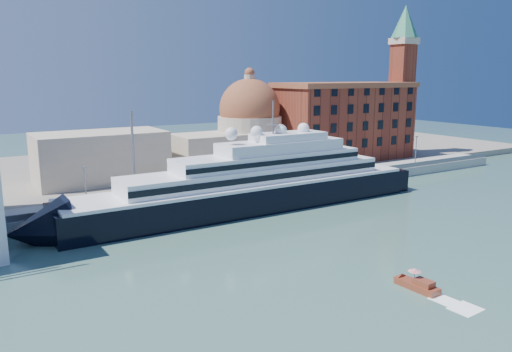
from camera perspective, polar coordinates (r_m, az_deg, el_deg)
ground at (r=85.10m, az=6.84°, el=-7.36°), size 400.00×400.00×0.00m
quay at (r=112.23m, az=-4.02°, el=-2.02°), size 180.00×10.00×2.50m
land at (r=149.06m, az=-11.39°, el=1.04°), size 260.00×72.00×2.00m
quay_fence at (r=107.94m, az=-2.91°, el=-1.54°), size 180.00×0.10×1.20m
superyacht at (r=101.27m, az=-2.00°, el=-1.59°), size 86.96×12.06×25.99m
water_taxi at (r=69.36m, az=18.04°, el=-11.72°), size 2.35×6.06×2.82m
warehouse at (r=154.52m, az=10.08°, el=6.24°), size 43.00×19.00×23.25m
campanile at (r=170.89m, az=16.40°, el=11.46°), size 8.40×8.40×47.00m
church at (r=134.25m, az=-6.40°, el=4.34°), size 66.00×18.00×25.50m
lamp_posts at (r=103.76m, az=-9.83°, el=1.58°), size 120.80×2.40×18.00m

